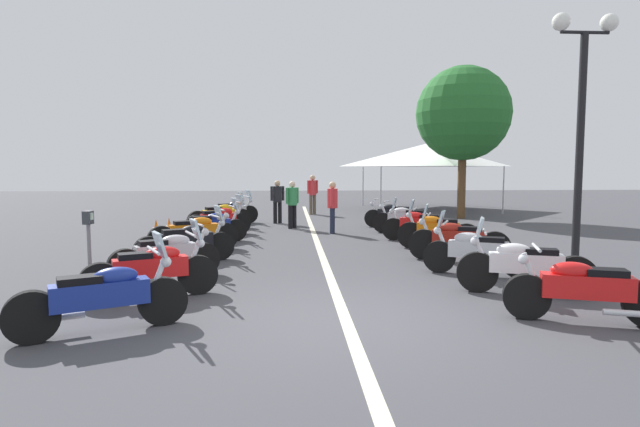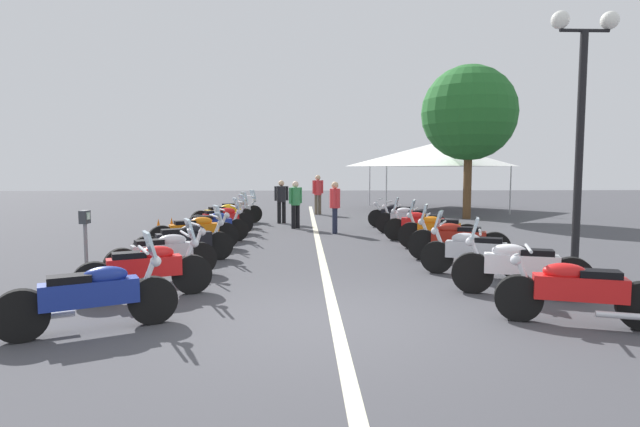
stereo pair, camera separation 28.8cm
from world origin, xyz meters
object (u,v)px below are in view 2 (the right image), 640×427
Objects in this scene: motorcycle_right_row_3 at (457,240)px; bystander_0 at (281,198)px; motorcycle_left_row_2 at (163,254)px; bystander_1 at (295,201)px; motorcycle_right_row_7 at (398,215)px; event_tent at (433,155)px; motorcycle_right_row_1 at (519,266)px; motorcycle_left_row_0 at (93,295)px; street_lamp_twin_globe at (582,97)px; bystander_2 at (335,203)px; motorcycle_right_row_0 at (578,291)px; motorcycle_left_row_4 at (195,232)px; parking_meter at (85,234)px; traffic_cone_0 at (159,230)px; motorcycle_left_row_1 at (147,268)px; bystander_3 at (318,191)px; motorcycle_right_row_2 at (474,251)px; motorcycle_right_row_6 at (410,219)px; motorcycle_left_row_5 at (213,225)px; motorcycle_left_row_8 at (236,211)px; motorcycle_right_row_4 at (438,231)px; motorcycle_right_row_5 at (421,225)px; motorcycle_left_row_7 at (224,215)px; roadside_tree_0 at (469,113)px; motorcycle_left_row_3 at (186,241)px; traffic_cone_1 at (172,228)px; motorcycle_left_row_6 at (222,219)px.

motorcycle_right_row_3 is 1.33× the size of bystander_0.
bystander_1 reaches higher than motorcycle_left_row_2.
motorcycle_right_row_3 is at bearing 114.01° from motorcycle_right_row_7.
motorcycle_right_row_3 is at bearing 167.69° from event_tent.
motorcycle_right_row_1 is 9.22m from motorcycle_right_row_7.
motorcycle_left_row_0 is 0.40× the size of street_lamp_twin_globe.
motorcycle_right_row_0 is at bearing -65.76° from bystander_2.
parking_meter reaches higher than motorcycle_left_row_4.
motorcycle_right_row_3 is at bearing -115.31° from traffic_cone_0.
motorcycle_left_row_1 is 1.22× the size of bystander_2.
motorcycle_left_row_4 is at bearing -47.44° from bystander_3.
street_lamp_twin_globe is (-0.06, -1.87, 2.82)m from motorcycle_right_row_2.
bystander_3 is (6.83, 2.57, 0.55)m from motorcycle_right_row_6.
motorcycle_left_row_5 is 9.24m from street_lamp_twin_globe.
street_lamp_twin_globe reaches higher than motorcycle_right_row_2.
motorcycle_left_row_8 is at bearing 7.37° from motorcycle_right_row_7.
motorcycle_right_row_4 is 1.45m from motorcycle_right_row_5.
motorcycle_left_row_7 is 0.97× the size of motorcycle_right_row_1.
roadside_tree_0 reaches higher than motorcycle_left_row_4.
motorcycle_right_row_5 is at bearing 152.35° from roadside_tree_0.
parking_meter is at bearing -142.44° from motorcycle_left_row_3.
motorcycle_left_row_3 is at bearing 18.42° from motorcycle_right_row_3.
traffic_cone_1 is (5.97, 0.07, -0.61)m from parking_meter.
motorcycle_left_row_8 is 0.90× the size of motorcycle_right_row_3.
motorcycle_left_row_7 is 8.46m from motorcycle_right_row_3.
motorcycle_left_row_6 is 5.87m from motorcycle_right_row_5.
motorcycle_right_row_4 reaches higher than motorcycle_right_row_0.
motorcycle_right_row_1 is 1.01× the size of motorcycle_right_row_6.
motorcycle_left_row_8 is 8.40m from motorcycle_right_row_4.
motorcycle_left_row_7 is at bearing -17.73° from motorcycle_right_row_4.
motorcycle_left_row_0 is at bearing -28.99° from bystander_0.
motorcycle_left_row_4 is at bearing -37.18° from bystander_0.
motorcycle_left_row_8 is (4.67, -0.04, 0.01)m from motorcycle_left_row_5.
roadside_tree_0 is at bearing -61.88° from traffic_cone_1.
bystander_3 reaches higher than traffic_cone_0.
bystander_3 is at bearing -55.23° from motorcycle_right_row_2.
motorcycle_right_row_3 is 8.02m from traffic_cone_1.
roadside_tree_0 reaches higher than traffic_cone_1.
motorcycle_right_row_6 is (1.48, -5.68, -0.00)m from motorcycle_left_row_5.
motorcycle_left_row_6 is 1.51m from traffic_cone_1.
parking_meter is at bearing -122.67° from motorcycle_left_row_5.
motorcycle_right_row_0 is 0.96× the size of motorcycle_right_row_5.
motorcycle_left_row_1 is at bearing -104.08° from bystander_2.
motorcycle_right_row_7 is (4.60, 0.13, -0.03)m from motorcycle_right_row_4.
motorcycle_left_row_3 is 1.53× the size of parking_meter.
bystander_3 reaches higher than bystander_0.
bystander_0 is (4.43, -3.21, 0.62)m from traffic_cone_0.
roadside_tree_0 is (1.49, -7.30, 3.24)m from bystander_0.
street_lamp_twin_globe is (-7.76, -1.85, 2.83)m from motorcycle_right_row_7.
event_tent is at bearing 37.92° from motorcycle_left_row_0.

